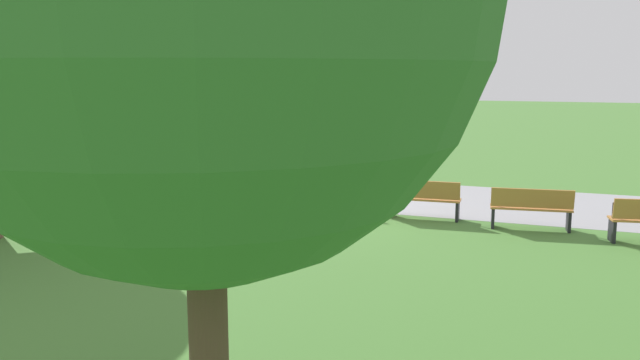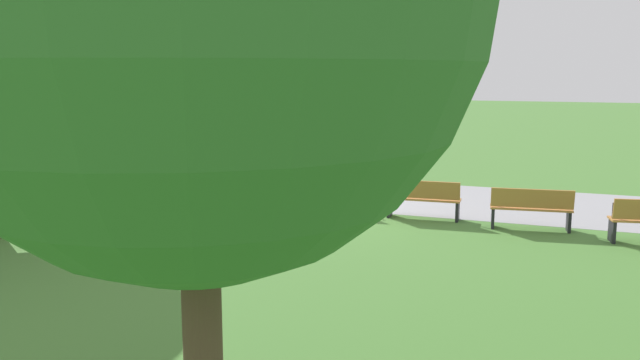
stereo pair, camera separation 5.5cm
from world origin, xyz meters
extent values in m
plane|color=#477A33|center=(0.00, 0.00, 0.00)|extent=(120.00, 120.00, 0.00)
cube|color=#939399|center=(0.00, 2.31, 0.00)|extent=(32.67, 4.39, 0.01)
cube|color=black|center=(-8.36, -1.33, 0.21)|extent=(0.15, 0.38, 0.43)
cylinder|color=black|center=(-8.36, -1.31, 0.61)|extent=(0.05, 0.05, 0.30)
cube|color=#B27538|center=(-6.85, -0.65, 0.45)|extent=(1.68, 0.74, 0.04)
cube|color=#B27538|center=(-6.89, -0.84, 0.69)|extent=(1.61, 0.41, 0.40)
cube|color=black|center=(-7.59, -0.51, 0.21)|extent=(0.13, 0.38, 0.43)
cylinder|color=black|center=(-7.59, -0.49, 0.61)|extent=(0.05, 0.05, 0.30)
cube|color=black|center=(-6.11, -0.79, 0.21)|extent=(0.13, 0.38, 0.43)
cylinder|color=black|center=(-6.11, -0.77, 0.61)|extent=(0.05, 0.05, 0.30)
cube|color=#B27538|center=(-4.58, -0.29, 0.45)|extent=(1.67, 0.64, 0.04)
cube|color=#B27538|center=(-4.61, -0.49, 0.69)|extent=(1.62, 0.31, 0.40)
cube|color=black|center=(-5.33, -0.19, 0.21)|extent=(0.11, 0.38, 0.43)
cylinder|color=black|center=(-5.33, -0.17, 0.61)|extent=(0.05, 0.05, 0.30)
cube|color=black|center=(-3.84, -0.38, 0.21)|extent=(0.11, 0.38, 0.43)
cylinder|color=black|center=(-3.83, -0.36, 0.61)|extent=(0.05, 0.05, 0.30)
cube|color=#B27538|center=(-2.30, -0.07, 0.45)|extent=(1.65, 0.54, 0.04)
cube|color=#B27538|center=(-2.31, -0.27, 0.69)|extent=(1.63, 0.21, 0.40)
cube|color=black|center=(-3.05, -0.02, 0.21)|extent=(0.08, 0.38, 0.43)
cylinder|color=black|center=(-3.04, 0.00, 0.61)|extent=(0.05, 0.05, 0.30)
cube|color=black|center=(-1.55, -0.12, 0.21)|extent=(0.08, 0.38, 0.43)
cylinder|color=black|center=(-1.54, -0.10, 0.61)|extent=(0.05, 0.05, 0.30)
cube|color=#B27538|center=(0.00, 0.00, 0.45)|extent=(1.62, 0.44, 0.04)
cube|color=#B27538|center=(0.00, -0.20, 0.69)|extent=(1.62, 0.10, 0.40)
cube|color=black|center=(-0.75, 0.00, 0.21)|extent=(0.06, 0.37, 0.43)
cylinder|color=black|center=(-0.75, 0.02, 0.61)|extent=(0.04, 0.04, 0.30)
cube|color=black|center=(0.75, 0.00, 0.21)|extent=(0.06, 0.37, 0.43)
cylinder|color=black|center=(0.75, 0.02, 0.61)|extent=(0.04, 0.04, 0.30)
cube|color=#B27538|center=(2.30, -0.07, 0.45)|extent=(1.65, 0.54, 0.04)
cube|color=#B27538|center=(2.31, -0.27, 0.69)|extent=(1.63, 0.21, 0.40)
cube|color=black|center=(1.55, -0.12, 0.21)|extent=(0.08, 0.38, 0.43)
cylinder|color=black|center=(1.54, -0.10, 0.61)|extent=(0.05, 0.05, 0.30)
cube|color=black|center=(3.05, -0.02, 0.21)|extent=(0.08, 0.38, 0.43)
cylinder|color=black|center=(3.04, 0.00, 0.61)|extent=(0.05, 0.05, 0.30)
cube|color=#B27538|center=(4.58, -0.29, 0.45)|extent=(1.67, 0.64, 0.04)
cube|color=#B27538|center=(4.61, -0.49, 0.69)|extent=(1.62, 0.31, 0.40)
cube|color=black|center=(3.84, -0.38, 0.21)|extent=(0.11, 0.38, 0.43)
cylinder|color=black|center=(3.83, -0.36, 0.61)|extent=(0.05, 0.05, 0.30)
cube|color=black|center=(5.33, -0.19, 0.21)|extent=(0.11, 0.38, 0.43)
cylinder|color=black|center=(5.33, -0.17, 0.61)|extent=(0.05, 0.05, 0.30)
cube|color=black|center=(6.11, -0.79, 0.21)|extent=(0.13, 0.38, 0.43)
cylinder|color=black|center=(6.11, -0.77, 0.61)|extent=(0.05, 0.05, 0.30)
cube|color=black|center=(-0.13, -0.02, 0.70)|extent=(0.32, 0.20, 0.50)
sphere|color=tan|center=(-0.13, 0.00, 1.09)|extent=(0.22, 0.22, 0.22)
cylinder|color=#23232D|center=(-0.22, 0.16, 0.43)|extent=(0.13, 0.36, 0.13)
cylinder|color=#23232D|center=(-0.22, 0.34, 0.21)|extent=(0.11, 0.11, 0.43)
cylinder|color=#23232D|center=(-0.04, 0.16, 0.43)|extent=(0.13, 0.36, 0.13)
cylinder|color=#23232D|center=(-0.04, 0.34, 0.21)|extent=(0.11, 0.11, 0.43)
cylinder|color=black|center=(-3.44, 1.13, 1.80)|extent=(0.10, 0.10, 3.61)
sphere|color=white|center=(-3.44, 1.13, 3.75)|extent=(0.32, 0.32, 0.32)
camera|label=1|loc=(5.14, -14.31, 3.25)|focal=37.04mm
camera|label=2|loc=(5.19, -14.30, 3.25)|focal=37.04mm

